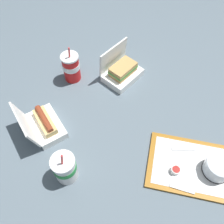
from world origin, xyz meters
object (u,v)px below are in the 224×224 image
ketchup_cup (176,170)px  clamshell_sandwich_left (122,71)px  food_tray (192,166)px  soda_cup_left (65,168)px  clamshell_hotdog_back (44,124)px  cake_container (218,167)px  plastic_fork (184,149)px  soda_cup_center (71,67)px

ketchup_cup → clamshell_sandwich_left: clamshell_sandwich_left is taller
food_tray → ketchup_cup: 0.08m
ketchup_cup → soda_cup_left: 0.45m
ketchup_cup → clamshell_hotdog_back: size_ratio=0.16×
clamshell_sandwich_left → soda_cup_left: 0.60m
cake_container → clamshell_sandwich_left: size_ratio=0.47×
plastic_fork → clamshell_sandwich_left: 0.52m
clamshell_sandwich_left → plastic_fork: bearing=-48.3°
clamshell_sandwich_left → ketchup_cup: bearing=-58.2°
clamshell_hotdog_back → soda_cup_left: size_ratio=1.28×
cake_container → clamshell_hotdog_back: (-0.77, 0.07, -0.01)m
ketchup_cup → plastic_fork: size_ratio=0.36×
plastic_fork → soda_cup_center: size_ratio=0.51×
food_tray → ketchup_cup: size_ratio=9.46×
clamshell_sandwich_left → clamshell_hotdog_back: bearing=-127.4°
plastic_fork → soda_cup_center: soda_cup_center is taller
ketchup_cup → soda_cup_center: 0.72m
plastic_fork → soda_cup_center: bearing=140.6°
soda_cup_left → soda_cup_center: 0.55m
plastic_fork → soda_cup_left: (-0.48, -0.20, 0.06)m
food_tray → plastic_fork: bearing=115.1°
clamshell_hotdog_back → clamshell_sandwich_left: clamshell_sandwich_left is taller
ketchup_cup → plastic_fork: bearing=71.9°
cake_container → clamshell_hotdog_back: size_ratio=0.45×
food_tray → clamshell_sandwich_left: (-0.38, 0.46, 0.04)m
clamshell_sandwich_left → soda_cup_center: (-0.26, -0.05, 0.04)m
cake_container → ketchup_cup: size_ratio=2.92×
clamshell_hotdog_back → ketchup_cup: bearing=-9.9°
soda_cup_center → soda_cup_left: bearing=-76.9°
soda_cup_left → plastic_fork: bearing=22.9°
food_tray → soda_cup_left: (-0.51, -0.13, 0.07)m
food_tray → plastic_fork: size_ratio=3.44×
plastic_fork → clamshell_hotdog_back: (-0.64, -0.00, 0.02)m
food_tray → soda_cup_center: (-0.64, 0.41, 0.08)m
food_tray → clamshell_sandwich_left: 0.59m
soda_cup_left → clamshell_sandwich_left: bearing=77.1°
ketchup_cup → soda_cup_center: (-0.57, 0.44, 0.05)m
cake_container → clamshell_sandwich_left: (-0.47, 0.46, -0.00)m
clamshell_sandwich_left → soda_cup_left: bearing=-102.9°
cake_container → soda_cup_center: 0.84m
cake_container → clamshell_sandwich_left: bearing=135.8°
soda_cup_left → cake_container: bearing=11.7°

